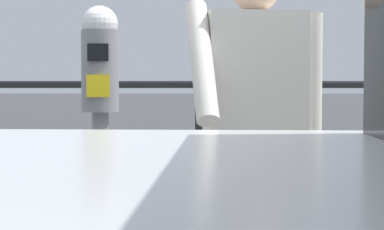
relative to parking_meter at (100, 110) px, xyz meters
The scene contains 3 objects.
parking_meter is the anchor object (origin of this frame).
pedestrian_at_meter 0.67m from the parking_meter, 13.99° to the left, with size 0.60×0.54×1.63m.
background_railing 2.79m from the parking_meter, 83.00° to the left, with size 24.06×0.06×1.13m.
Camera 1 is at (0.13, -2.17, 1.25)m, focal length 60.21 mm.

